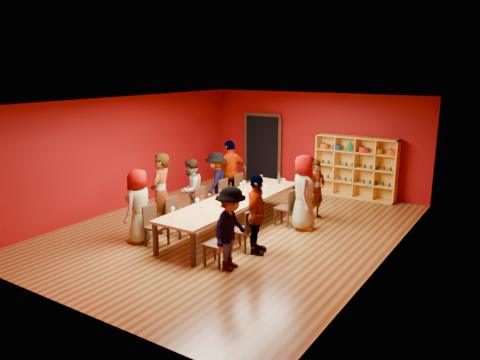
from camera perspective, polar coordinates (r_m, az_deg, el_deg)
name	(u,v)px	position (r m, az deg, el deg)	size (l,w,h in m)	color
room_shell	(234,168)	(10.73, -0.70, 1.50)	(7.10, 9.10, 3.04)	#573617
tasting_table	(234,201)	(10.92, -0.69, -2.61)	(1.10, 4.50, 0.75)	tan
doorway	(263,149)	(15.43, 2.85, 3.82)	(1.40, 0.17, 2.30)	black
shelving_unit	(356,164)	(14.05, 13.95, 1.87)	(2.40, 0.40, 1.80)	gold
chair_person_left_0	(154,223)	(10.22, -10.49, -5.21)	(0.42, 0.42, 0.89)	black
person_left_0	(139,206)	(10.40, -12.24, -3.09)	(0.80, 0.44, 1.64)	#4A4A4F
chair_person_left_1	(176,215)	(10.72, -7.84, -4.19)	(0.42, 0.42, 0.89)	black
person_left_1	(161,193)	(10.87, -9.61, -1.61)	(0.68, 0.50, 1.86)	silver
chair_person_left_2	(204,204)	(11.49, -4.47, -2.88)	(0.42, 0.42, 0.89)	black
person_left_2	(191,190)	(11.65, -6.01, -1.24)	(0.76, 0.42, 1.56)	pink
chair_person_left_3	(227,194)	(12.27, -1.64, -1.76)	(0.42, 0.42, 0.89)	black
person_left_3	(217,182)	(12.37, -2.88, -0.23)	(1.02, 0.42, 1.58)	#5874B6
chair_person_left_4	(242,188)	(12.88, 0.28, -1.00)	(0.42, 0.42, 0.89)	black
person_left_4	(231,172)	(12.99, -1.14, 0.94)	(1.05, 0.48, 1.80)	#48484C
chair_person_right_0	(220,242)	(9.05, -2.42, -7.51)	(0.42, 0.42, 0.89)	black
person_right_0	(231,229)	(8.80, -1.12, -5.94)	(1.04, 0.43, 1.62)	tan
chair_person_right_1	(246,228)	(9.76, 0.71, -5.87)	(0.42, 0.42, 0.89)	black
person_right_1	(256,215)	(9.53, 1.98, -4.27)	(0.97, 0.44, 1.65)	white
chair_person_right_3	(288,206)	(11.34, 5.85, -3.14)	(0.42, 0.42, 0.89)	black
person_right_3	(304,192)	(11.06, 7.79, -1.49)	(0.87, 0.48, 1.79)	#4A4A4F
chair_person_right_4	(303,197)	(12.09, 7.74, -2.12)	(0.42, 0.42, 0.89)	black
person_right_4	(316,189)	(11.89, 9.30, -1.10)	(0.56, 0.41, 1.53)	#5B89BC
wine_glass_0	(266,188)	(11.39, 3.18, -0.94)	(0.08, 0.08, 0.20)	white
wine_glass_1	(266,187)	(11.44, 3.18, -0.84)	(0.08, 0.08, 0.20)	white
wine_glass_2	(284,180)	(12.20, 5.37, -0.01)	(0.08, 0.08, 0.19)	white
wine_glass_3	(197,201)	(10.27, -5.23, -2.51)	(0.09, 0.09, 0.22)	white
wine_glass_4	(202,198)	(10.47, -4.66, -2.18)	(0.09, 0.09, 0.22)	white
wine_glass_5	(281,180)	(12.28, 5.07, 0.05)	(0.07, 0.07, 0.18)	white
wine_glass_6	(221,192)	(10.95, -2.38, -1.47)	(0.09, 0.09, 0.21)	white
wine_glass_7	(244,183)	(11.85, 0.52, -0.33)	(0.08, 0.08, 0.20)	white
wine_glass_8	(223,198)	(10.54, -2.11, -2.22)	(0.07, 0.07, 0.18)	white
wine_glass_9	(220,206)	(9.87, -2.42, -3.20)	(0.08, 0.08, 0.21)	white
wine_glass_10	(246,191)	(11.02, 0.73, -1.39)	(0.08, 0.08, 0.20)	white
wine_glass_11	(241,184)	(11.71, 0.16, -0.54)	(0.08, 0.08, 0.19)	white
wine_glass_12	(249,194)	(10.85, 1.14, -1.72)	(0.07, 0.07, 0.18)	white
wine_glass_13	(225,202)	(10.08, -1.82, -2.76)	(0.09, 0.09, 0.22)	white
wine_glass_14	(173,210)	(9.69, -8.21, -3.59)	(0.09, 0.09, 0.22)	white
wine_glass_15	(225,190)	(11.12, -1.84, -1.26)	(0.08, 0.08, 0.20)	white
wine_glass_16	(201,207)	(9.82, -4.80, -3.33)	(0.08, 0.08, 0.20)	white
wine_glass_17	(259,181)	(12.07, 2.29, -0.08)	(0.08, 0.08, 0.20)	white
wine_glass_18	(261,177)	(12.48, 2.63, 0.41)	(0.08, 0.08, 0.20)	white
spittoon_bowl	(225,201)	(10.51, -1.89, -2.56)	(0.32, 0.32, 0.18)	#BABDC2
carafe_a	(232,192)	(11.14, -1.02, -1.45)	(0.09, 0.09, 0.23)	white
carafe_b	(226,205)	(10.13, -1.76, -3.01)	(0.10, 0.10, 0.24)	white
wine_bottle	(279,179)	(12.36, 4.80, 0.07)	(0.08, 0.08, 0.30)	#14381A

